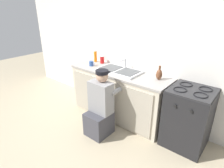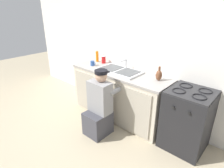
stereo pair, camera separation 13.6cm
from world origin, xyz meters
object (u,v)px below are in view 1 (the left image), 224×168
stove_range (188,118)px  soap_bottle_orange (95,56)px  coffee_mug (91,63)px  vase_decorative (159,74)px  sink_double_basin (119,70)px  soda_cup_red (102,60)px  plumber_person (100,109)px

stove_range → soap_bottle_orange: bearing=175.0°
stove_range → coffee_mug: 1.98m
stove_range → coffee_mug: (-1.92, -0.08, 0.49)m
stove_range → vase_decorative: (-0.56, 0.09, 0.53)m
sink_double_basin → stove_range: size_ratio=0.85×
soda_cup_red → vase_decorative: (1.31, -0.10, 0.01)m
plumber_person → soap_bottle_orange: size_ratio=4.42×
sink_double_basin → coffee_mug: bearing=-172.5°
soda_cup_red → vase_decorative: bearing=-4.4°
soda_cup_red → stove_range: bearing=-5.7°
vase_decorative → sink_double_basin: bearing=-173.4°
plumber_person → vase_decorative: 1.10m
sink_double_basin → stove_range: (1.30, -0.00, -0.46)m
vase_decorative → coffee_mug: vase_decorative is taller
sink_double_basin → soda_cup_red: sink_double_basin is taller
stove_range → soap_bottle_orange: size_ratio=3.77×
plumber_person → soap_bottle_orange: bearing=136.9°
sink_double_basin → soap_bottle_orange: (-0.76, 0.18, 0.09)m
vase_decorative → coffee_mug: 1.37m
soda_cup_red → plumber_person: bearing=-50.1°
vase_decorative → soap_bottle_orange: size_ratio=0.92×
plumber_person → coffee_mug: bearing=142.9°
soda_cup_red → coffee_mug: 0.27m
sink_double_basin → soda_cup_red: 0.61m
coffee_mug → stove_range: bearing=2.4°
coffee_mug → soda_cup_red: bearing=81.0°
plumber_person → vase_decorative: (0.63, 0.71, 0.54)m
coffee_mug → sink_double_basin: bearing=7.5°
soap_bottle_orange → coffee_mug: (0.14, -0.26, -0.07)m
stove_range → soda_cup_red: 1.96m
stove_range → soda_cup_red: bearing=174.3°
plumber_person → vase_decorative: vase_decorative is taller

